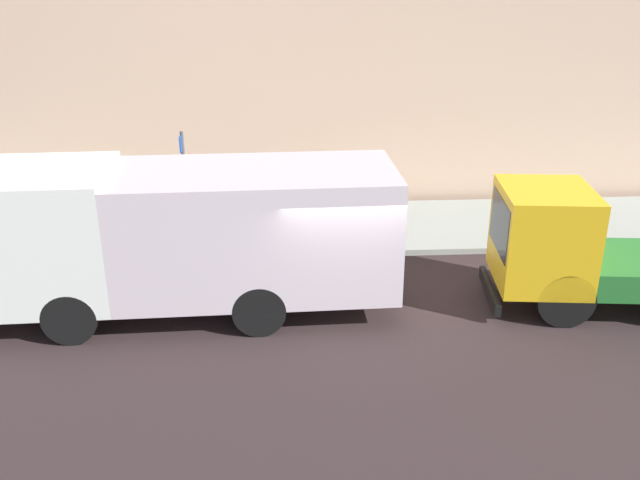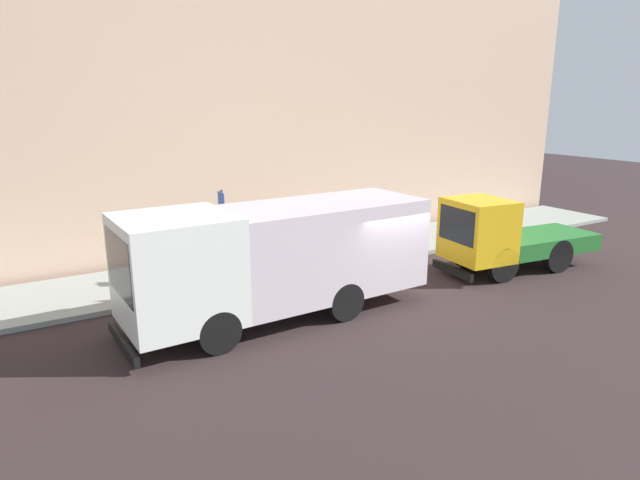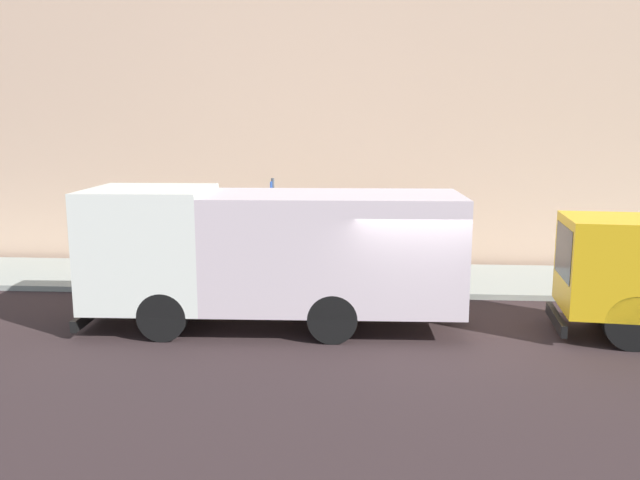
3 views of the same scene
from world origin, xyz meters
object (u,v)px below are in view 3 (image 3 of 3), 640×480
Objects in this scene: large_utility_truck at (272,250)px; traffic_cone_orange at (165,272)px; street_sign_post at (273,224)px; pedestrian_walking at (317,238)px; pedestrian_standing at (405,240)px.

traffic_cone_orange is (2.82, 3.23, -1.20)m from large_utility_truck.
large_utility_truck is at bearing -172.40° from street_sign_post.
pedestrian_walking is at bearing -57.06° from traffic_cone_orange.
traffic_cone_orange is (-2.20, 6.31, -0.55)m from pedestrian_standing.
pedestrian_standing is at bearing -70.77° from traffic_cone_orange.
street_sign_post is (-2.25, 3.46, 0.76)m from pedestrian_standing.
traffic_cone_orange is 0.23× the size of street_sign_post.
large_utility_truck is at bearing 73.04° from pedestrian_walking.
large_utility_truck is 5.01× the size of pedestrian_walking.
pedestrian_standing is 4.19m from street_sign_post.
pedestrian_standing is 0.59× the size of street_sign_post.
pedestrian_walking is at bearing -7.79° from large_utility_truck.
large_utility_truck reaches higher than traffic_cone_orange.
large_utility_truck is at bearing -131.21° from traffic_cone_orange.
street_sign_post is (-2.49, 0.92, 0.80)m from pedestrian_walking.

